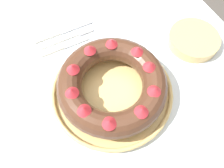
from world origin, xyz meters
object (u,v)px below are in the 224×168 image
at_px(cake_knife, 62,47).
at_px(side_bowl, 193,40).
at_px(serving_dish, 112,91).
at_px(fork, 71,37).
at_px(serving_knife, 59,33).
at_px(bundt_cake, 112,84).

distance_m(cake_knife, side_bowl, 0.44).
bearing_deg(cake_knife, side_bowl, 66.77).
distance_m(serving_dish, fork, 0.25).
bearing_deg(serving_knife, serving_dish, 9.81).
bearing_deg(bundt_cake, side_bowl, 97.83).
xyz_separation_m(cake_knife, side_bowl, (0.18, 0.40, 0.01)).
bearing_deg(cake_knife, bundt_cake, 19.06).
xyz_separation_m(bundt_cake, fork, (-0.25, -0.03, -0.06)).
bearing_deg(bundt_cake, serving_knife, -168.43).
relative_size(serving_dish, fork, 1.89).
distance_m(serving_dish, bundt_cake, 0.05).
xyz_separation_m(serving_knife, cake_knife, (0.06, -0.01, 0.00)).
distance_m(fork, cake_knife, 0.05).
relative_size(serving_dish, side_bowl, 2.13).
height_order(serving_knife, side_bowl, side_bowl).
distance_m(fork, side_bowl, 0.41).
height_order(serving_knife, cake_knife, same).
height_order(serving_dish, bundt_cake, bundt_cake).
height_order(fork, serving_knife, serving_knife).
height_order(serving_dish, serving_knife, serving_dish).
bearing_deg(bundt_cake, cake_knife, -162.07).
xyz_separation_m(serving_dish, side_bowl, (-0.04, 0.32, 0.00)).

